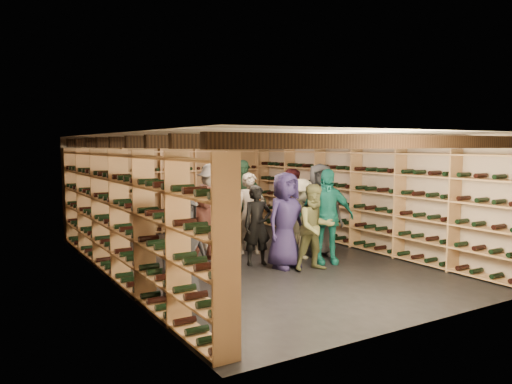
{
  "coord_description": "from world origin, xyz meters",
  "views": [
    {
      "loc": [
        -4.84,
        -8.07,
        2.21
      ],
      "look_at": [
        0.17,
        0.2,
        1.3
      ],
      "focal_mm": 35.0,
      "sensor_mm": 36.0,
      "label": 1
    }
  ],
  "objects": [
    {
      "name": "ground",
      "position": [
        0.0,
        0.0,
        0.0
      ],
      "size": [
        8.0,
        8.0,
        0.0
      ],
      "primitive_type": "plane",
      "color": "black",
      "rests_on": "ground"
    },
    {
      "name": "walls",
      "position": [
        0.0,
        0.0,
        1.2
      ],
      "size": [
        5.52,
        8.02,
        2.4
      ],
      "color": "#B7A48F",
      "rests_on": "ground"
    },
    {
      "name": "ceiling",
      "position": [
        0.0,
        0.0,
        2.4
      ],
      "size": [
        5.5,
        8.0,
        0.01
      ],
      "primitive_type": "cube",
      "color": "beige",
      "rests_on": "walls"
    },
    {
      "name": "ceiling_joists",
      "position": [
        0.0,
        0.0,
        2.26
      ],
      "size": [
        5.4,
        7.12,
        0.18
      ],
      "color": "black",
      "rests_on": "ground"
    },
    {
      "name": "wine_rack_left",
      "position": [
        -2.57,
        0.0,
        1.08
      ],
      "size": [
        0.32,
        7.5,
        2.15
      ],
      "color": "tan",
      "rests_on": "ground"
    },
    {
      "name": "wine_rack_right",
      "position": [
        2.57,
        0.0,
        1.08
      ],
      "size": [
        0.32,
        7.5,
        2.15
      ],
      "color": "tan",
      "rests_on": "ground"
    },
    {
      "name": "wine_rack_back",
      "position": [
        0.0,
        3.83,
        1.07
      ],
      "size": [
        4.7,
        0.3,
        2.15
      ],
      "color": "tan",
      "rests_on": "ground"
    },
    {
      "name": "crate_stack_left",
      "position": [
        -0.23,
        2.69,
        0.34
      ],
      "size": [
        0.58,
        0.48,
        0.68
      ],
      "rotation": [
        0.0,
        0.0,
        -0.36
      ],
      "color": "tan",
      "rests_on": "ground"
    },
    {
      "name": "crate_stack_right",
      "position": [
        0.35,
        2.65,
        0.26
      ],
      "size": [
        0.51,
        0.35,
        0.51
      ],
      "rotation": [
        0.0,
        0.0,
        0.03
      ],
      "color": "tan",
      "rests_on": "ground"
    },
    {
      "name": "crate_loose",
      "position": [
        0.03,
        2.32,
        0.09
      ],
      "size": [
        0.54,
        0.4,
        0.17
      ],
      "primitive_type": "cube",
      "rotation": [
        0.0,
        0.0,
        -0.15
      ],
      "color": "tan",
      "rests_on": "ground"
    },
    {
      "name": "person_0",
      "position": [
        -2.18,
        -1.7,
        0.76
      ],
      "size": [
        0.8,
        0.58,
        1.52
      ],
      "primitive_type": "imported",
      "rotation": [
        0.0,
        0.0,
        0.13
      ],
      "color": "black",
      "rests_on": "ground"
    },
    {
      "name": "person_1",
      "position": [
        -0.11,
        -0.31,
        0.74
      ],
      "size": [
        0.6,
        0.46,
        1.48
      ],
      "primitive_type": "imported",
      "rotation": [
        0.0,
        0.0,
        -0.21
      ],
      "color": "black",
      "rests_on": "ground"
    },
    {
      "name": "person_2",
      "position": [
        0.55,
        -1.18,
        0.77
      ],
      "size": [
        0.83,
        0.69,
        1.53
      ],
      "primitive_type": "imported",
      "rotation": [
        0.0,
        0.0,
        -0.16
      ],
      "color": "brown",
      "rests_on": "ground"
    },
    {
      "name": "person_3",
      "position": [
        0.86,
        -0.34,
        0.78
      ],
      "size": [
        1.1,
        0.75,
        1.57
      ],
      "primitive_type": "imported",
      "rotation": [
        0.0,
        0.0,
        0.18
      ],
      "color": "beige",
      "rests_on": "ground"
    },
    {
      "name": "person_4",
      "position": [
        1.06,
        -0.86,
        0.89
      ],
      "size": [
        1.13,
        0.83,
        1.78
      ],
      "primitive_type": "imported",
      "rotation": [
        0.0,
        0.0,
        -0.44
      ],
      "color": "#156E61",
      "rests_on": "ground"
    },
    {
      "name": "person_5",
      "position": [
        -0.83,
        0.46,
        0.74
      ],
      "size": [
        1.42,
        0.63,
        1.48
      ],
      "primitive_type": "imported",
      "rotation": [
        0.0,
        0.0,
        0.14
      ],
      "color": "brown",
      "rests_on": "ground"
    },
    {
      "name": "person_6",
      "position": [
        0.21,
        -0.76,
        0.87
      ],
      "size": [
        0.94,
        0.72,
        1.73
      ],
      "primitive_type": "imported",
      "rotation": [
        0.0,
        0.0,
        0.21
      ],
      "color": "#211A42",
      "rests_on": "ground"
    },
    {
      "name": "person_7",
      "position": [
        0.25,
        0.57,
        0.83
      ],
      "size": [
        0.71,
        0.59,
        1.66
      ],
      "primitive_type": "imported",
      "rotation": [
        0.0,
        0.0,
        -0.36
      ],
      "color": "gray",
      "rests_on": "ground"
    },
    {
      "name": "person_8",
      "position": [
        1.49,
        0.78,
        0.85
      ],
      "size": [
        0.94,
        0.8,
        1.71
      ],
      "primitive_type": "imported",
      "rotation": [
        0.0,
        0.0,
        0.2
      ],
      "color": "#3E1217",
      "rests_on": "ground"
    },
    {
      "name": "person_9",
      "position": [
        -0.23,
        1.3,
        0.91
      ],
      "size": [
        1.25,
        0.81,
        1.83
      ],
      "primitive_type": "imported",
      "rotation": [
        0.0,
        0.0,
        -0.12
      ],
      "color": "#B1A9A2",
      "rests_on": "ground"
    },
    {
      "name": "person_10",
      "position": [
        0.47,
        1.3,
        0.95
      ],
      "size": [
        1.2,
        0.77,
        1.9
      ],
      "primitive_type": "imported",
      "rotation": [
        0.0,
        0.0,
        -0.3
      ],
      "color": "#275137",
      "rests_on": "ground"
    },
    {
      "name": "person_12",
      "position": [
        1.4,
        -0.25,
        0.92
      ],
      "size": [
        1.06,
        0.89,
        1.85
      ],
      "primitive_type": "imported",
      "rotation": [
        0.0,
        0.0,
        -0.4
      ],
      "color": "#323438",
      "rests_on": "ground"
    }
  ]
}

